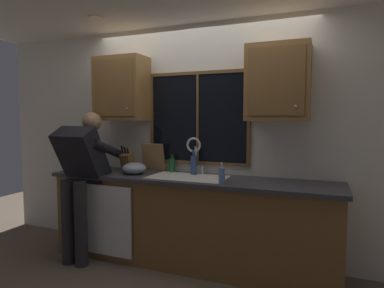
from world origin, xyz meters
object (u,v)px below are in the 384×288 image
object	(u,v)px
person_standing	(81,171)
bottle_tall_clear	(193,165)
soap_dispenser	(222,175)
knife_block	(128,162)
cutting_board	(153,157)
mixing_bowl	(134,168)
bottle_green_glass	(172,165)

from	to	relation	value
person_standing	bottle_tall_clear	bearing A→B (deg)	24.57
bottle_tall_clear	soap_dispenser	bearing A→B (deg)	-39.82
soap_dispenser	bottle_tall_clear	distance (m)	0.55
knife_block	cutting_board	bearing A→B (deg)	30.19
mixing_bowl	bottle_green_glass	distance (m)	0.42
soap_dispenser	bottle_green_glass	bearing A→B (deg)	149.39
person_standing	cutting_board	bearing A→B (deg)	44.16
knife_block	bottle_tall_clear	world-z (taller)	knife_block
bottle_green_glass	person_standing	bearing A→B (deg)	-145.06
person_standing	bottle_green_glass	distance (m)	0.98
cutting_board	bottle_green_glass	bearing A→B (deg)	2.23
cutting_board	soap_dispenser	world-z (taller)	cutting_board
soap_dispenser	bottle_tall_clear	world-z (taller)	bottle_tall_clear
mixing_bowl	bottle_green_glass	xyz separation A→B (m)	(0.33, 0.26, 0.02)
bottle_tall_clear	cutting_board	bearing A→B (deg)	173.91
cutting_board	knife_block	bearing A→B (deg)	-149.81
cutting_board	person_standing	bearing A→B (deg)	-135.84
knife_block	mixing_bowl	xyz separation A→B (m)	(0.15, -0.11, -0.05)
person_standing	cutting_board	world-z (taller)	person_standing
knife_block	bottle_green_glass	bearing A→B (deg)	17.73
knife_block	bottle_green_glass	size ratio (longest dim) A/B	1.61
knife_block	soap_dispenser	distance (m)	1.22
soap_dispenser	bottle_tall_clear	bearing A→B (deg)	140.18
knife_block	soap_dispenser	xyz separation A→B (m)	(1.19, -0.26, -0.03)
mixing_bowl	bottle_green_glass	world-z (taller)	bottle_green_glass
knife_block	bottle_green_glass	distance (m)	0.51
person_standing	mixing_bowl	world-z (taller)	person_standing
soap_dispenser	bottle_green_glass	distance (m)	0.82
bottle_tall_clear	person_standing	bearing A→B (deg)	-155.43
person_standing	knife_block	size ratio (longest dim) A/B	4.95
cutting_board	bottle_tall_clear	size ratio (longest dim) A/B	1.24
person_standing	knife_block	bearing A→B (deg)	52.01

